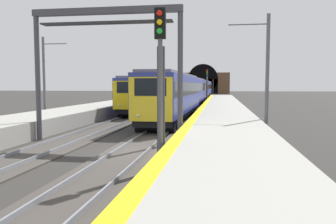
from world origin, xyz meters
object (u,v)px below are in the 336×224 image
railway_signal_far (213,86)px  catenary_mast_near (267,74)px  train_adjacent_platform (163,91)px  railway_signal_near (160,75)px  railway_signal_mid (207,83)px  train_main_approaching (196,90)px  overhead_signal_gantry (106,42)px  catenary_mast_far (44,78)px

railway_signal_far → catenary_mast_near: size_ratio=0.66×
train_adjacent_platform → catenary_mast_near: bearing=20.9°
railway_signal_near → catenary_mast_near: size_ratio=0.78×
train_adjacent_platform → railway_signal_far: bearing=172.6°
railway_signal_mid → catenary_mast_near: bearing=8.2°
train_adjacent_platform → railway_signal_mid: railway_signal_mid is taller
train_main_approaching → railway_signal_far: size_ratio=15.24×
train_adjacent_platform → overhead_signal_gantry: (-30.84, -2.14, 3.16)m
train_adjacent_platform → railway_signal_mid: size_ratio=6.91×
catenary_mast_far → railway_signal_mid: bearing=-24.9°
train_main_approaching → railway_signal_near: size_ratio=12.91×
overhead_signal_gantry → train_adjacent_platform: bearing=4.0°
train_main_approaching → overhead_signal_gantry: overhead_signal_gantry is taller
catenary_mast_near → catenary_mast_far: 18.65m
railway_signal_far → catenary_mast_far: 76.67m
railway_signal_far → overhead_signal_gantry: overhead_signal_gantry is taller
railway_signal_mid → catenary_mast_far: (-27.62, 12.83, 0.30)m
catenary_mast_near → train_adjacent_platform: bearing=21.9°
train_main_approaching → train_adjacent_platform: bearing=-26.1°
train_main_approaching → overhead_signal_gantry: bearing=-1.9°
railway_signal_mid → train_adjacent_platform: bearing=-44.1°
train_adjacent_platform → overhead_signal_gantry: bearing=3.0°
railway_signal_mid → catenary_mast_far: 30.45m
railway_signal_far → train_main_approaching: bearing=-2.3°
railway_signal_mid → railway_signal_far: size_ratio=1.17×
railway_signal_mid → overhead_signal_gantry: 37.45m
train_adjacent_platform → catenary_mast_near: catenary_mast_near is taller
catenary_mast_near → railway_signal_far: bearing=3.4°
railway_signal_far → catenary_mast_near: 81.72m
catenary_mast_near → catenary_mast_far: catenary_mast_near is taller
railway_signal_near → catenary_mast_near: (9.53, -4.83, 0.35)m
railway_signal_mid → railway_signal_near: bearing=0.0°
railway_signal_mid → catenary_mast_near: 33.95m
catenary_mast_near → catenary_mast_far: size_ratio=1.02×
railway_signal_mid → overhead_signal_gantry: overhead_signal_gantry is taller
overhead_signal_gantry → railway_signal_far: bearing=-2.7°
train_adjacent_platform → train_main_approaching: bearing=151.6°
railway_signal_far → catenary_mast_far: (-75.59, 12.83, 0.84)m
overhead_signal_gantry → catenary_mast_near: size_ratio=1.13×
catenary_mast_near → train_main_approaching: bearing=10.7°
railway_signal_near → train_adjacent_platform: bearing=-170.5°
railway_signal_near → railway_signal_mid: (43.13, 0.00, -0.04)m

